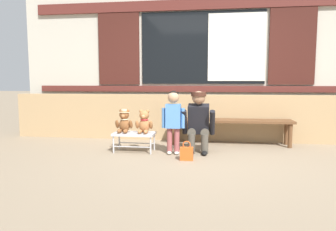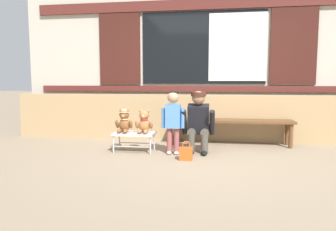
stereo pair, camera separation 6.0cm
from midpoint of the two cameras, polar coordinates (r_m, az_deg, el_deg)
name	(u,v)px [view 1 (the left image)]	position (r m, az deg, el deg)	size (l,w,h in m)	color
ground_plane	(197,158)	(4.52, 4.86, -7.78)	(60.00, 60.00, 0.00)	#84725B
brick_low_wall	(201,117)	(5.85, 5.71, -0.36)	(7.22, 0.25, 0.85)	tan
shop_facade	(203,46)	(6.36, 6.09, 12.59)	(7.37, 0.26, 3.60)	#B7B2A3
wooden_bench_long	(230,123)	(5.49, 11.01, -1.42)	(2.10, 0.40, 0.44)	brown
small_display_bench	(134,135)	(4.90, -6.56, -3.53)	(0.64, 0.36, 0.30)	#BCBCC1
teddy_bear_with_hat	(124,121)	(4.91, -8.39, -1.09)	(0.28, 0.27, 0.36)	brown
teddy_bear_plain	(144,122)	(4.83, -4.75, -1.27)	(0.28, 0.26, 0.36)	#A86B3D
child_standing	(173,115)	(4.65, 0.60, 0.05)	(0.35, 0.18, 0.96)	#994C4C
adult_crouching	(199,122)	(4.79, 5.36, -1.13)	(0.50, 0.49, 0.95)	#4C473D
handbag_on_ground	(187,153)	(4.38, 3.03, -6.92)	(0.18, 0.11, 0.27)	#DB561E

